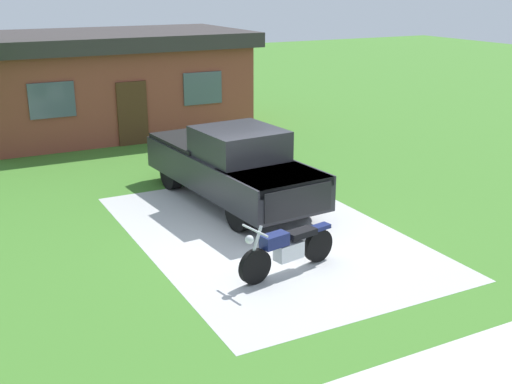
# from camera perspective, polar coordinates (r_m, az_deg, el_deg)

# --- Properties ---
(ground_plane) EXTENTS (80.00, 80.00, 0.00)m
(ground_plane) POSITION_cam_1_polar(r_m,az_deg,el_deg) (13.71, 0.86, -3.77)
(ground_plane) COLOR #427B2B
(driveway_pad) EXTENTS (5.24, 7.92, 0.01)m
(driveway_pad) POSITION_cam_1_polar(r_m,az_deg,el_deg) (13.71, 0.86, -3.76)
(driveway_pad) COLOR #BCBCBC
(driveway_pad) RESTS_ON ground
(sidewalk_strip) EXTENTS (36.00, 1.80, 0.01)m
(sidewalk_strip) POSITION_cam_1_polar(r_m,az_deg,el_deg) (9.48, 19.04, -15.74)
(sidewalk_strip) COLOR beige
(sidewalk_strip) RESTS_ON ground
(motorcycle) EXTENTS (2.19, 0.78, 1.09)m
(motorcycle) POSITION_cam_1_polar(r_m,az_deg,el_deg) (11.79, 2.82, -5.11)
(motorcycle) COLOR black
(motorcycle) RESTS_ON ground
(pickup_truck) EXTENTS (2.45, 5.76, 1.90)m
(pickup_truck) POSITION_cam_1_polar(r_m,az_deg,el_deg) (15.51, -2.35, 2.58)
(pickup_truck) COLOR black
(pickup_truck) RESTS_ON ground
(neighbor_house) EXTENTS (9.60, 5.60, 3.50)m
(neighbor_house) POSITION_cam_1_polar(r_m,az_deg,el_deg) (23.69, -12.94, 9.69)
(neighbor_house) COLOR brown
(neighbor_house) RESTS_ON ground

